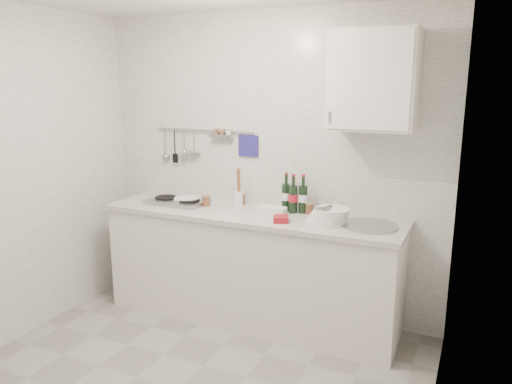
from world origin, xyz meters
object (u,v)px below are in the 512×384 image
at_px(plate_stack_hob, 186,200).
at_px(plate_stack_sink, 329,216).
at_px(utensil_crock, 238,197).
at_px(wine_bottles, 294,193).
at_px(wall_cabinet, 374,80).

xyz_separation_m(plate_stack_hob, plate_stack_sink, (1.29, -0.07, 0.03)).
height_order(plate_stack_hob, utensil_crock, utensil_crock).
xyz_separation_m(wine_bottles, utensil_crock, (-0.49, -0.00, -0.08)).
bearing_deg(wall_cabinet, plate_stack_sink, -148.91).
xyz_separation_m(wall_cabinet, plate_stack_sink, (-0.25, -0.15, -0.98)).
relative_size(plate_stack_hob, plate_stack_sink, 0.75).
bearing_deg(wall_cabinet, plate_stack_hob, -176.92).
xyz_separation_m(plate_stack_hob, wine_bottles, (0.95, 0.11, 0.13)).
xyz_separation_m(plate_stack_hob, utensil_crock, (0.45, 0.10, 0.05)).
height_order(plate_stack_sink, wine_bottles, wine_bottles).
xyz_separation_m(wall_cabinet, wine_bottles, (-0.59, 0.02, -0.87)).
bearing_deg(utensil_crock, plate_stack_hob, -167.09).
bearing_deg(utensil_crock, wall_cabinet, -1.12).
bearing_deg(wine_bottles, wall_cabinet, -2.38).
bearing_deg(plate_stack_sink, utensil_crock, 168.35).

